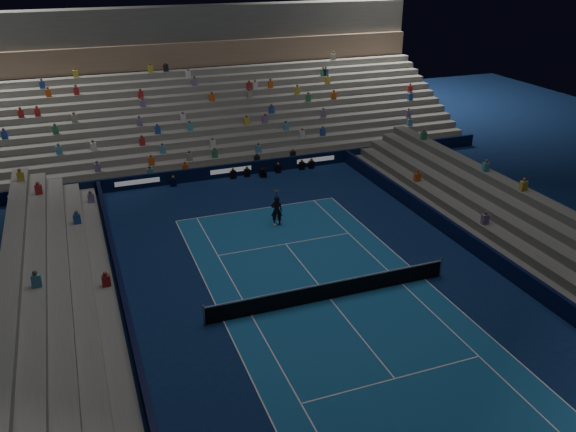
# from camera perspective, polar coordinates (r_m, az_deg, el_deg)

# --- Properties ---
(ground) EXTENTS (90.00, 90.00, 0.00)m
(ground) POSITION_cam_1_polar(r_m,az_deg,el_deg) (29.89, 4.08, -7.98)
(ground) COLOR #0B1C46
(ground) RESTS_ON ground
(court_surface) EXTENTS (10.97, 23.77, 0.01)m
(court_surface) POSITION_cam_1_polar(r_m,az_deg,el_deg) (29.89, 4.08, -7.98)
(court_surface) COLOR #19548B
(court_surface) RESTS_ON ground
(sponsor_barrier_far) EXTENTS (44.00, 0.25, 1.00)m
(sponsor_barrier_far) POSITION_cam_1_polar(r_m,az_deg,el_deg) (45.43, -5.56, 4.41)
(sponsor_barrier_far) COLOR black
(sponsor_barrier_far) RESTS_ON ground
(sponsor_barrier_east) EXTENTS (0.25, 37.00, 1.00)m
(sponsor_barrier_east) POSITION_cam_1_polar(r_m,az_deg,el_deg) (34.37, 19.04, -3.81)
(sponsor_barrier_east) COLOR black
(sponsor_barrier_east) RESTS_ON ground
(sponsor_barrier_west) EXTENTS (0.25, 37.00, 1.00)m
(sponsor_barrier_west) POSITION_cam_1_polar(r_m,az_deg,el_deg) (27.61, -14.90, -10.67)
(sponsor_barrier_west) COLOR black
(sponsor_barrier_west) RESTS_ON ground
(grandstand_main) EXTENTS (44.00, 15.20, 11.20)m
(grandstand_main) POSITION_cam_1_polar(r_m,az_deg,el_deg) (53.36, -8.43, 10.54)
(grandstand_main) COLOR slate
(grandstand_main) RESTS_ON ground
(grandstand_east) EXTENTS (5.00, 37.00, 2.50)m
(grandstand_east) POSITION_cam_1_polar(r_m,az_deg,el_deg) (36.37, 23.40, -2.20)
(grandstand_east) COLOR #60605C
(grandstand_east) RESTS_ON ground
(grandstand_west) EXTENTS (5.00, 37.00, 2.50)m
(grandstand_west) POSITION_cam_1_polar(r_m,az_deg,el_deg) (27.46, -22.29, -10.99)
(grandstand_west) COLOR slate
(grandstand_west) RESTS_ON ground
(tennis_net) EXTENTS (12.90, 0.10, 1.10)m
(tennis_net) POSITION_cam_1_polar(r_m,az_deg,el_deg) (29.62, 4.11, -7.16)
(tennis_net) COLOR #B2B2B7
(tennis_net) RESTS_ON ground
(tennis_player) EXTENTS (0.83, 0.69, 1.97)m
(tennis_player) POSITION_cam_1_polar(r_m,az_deg,el_deg) (37.03, -1.10, 0.54)
(tennis_player) COLOR black
(tennis_player) RESTS_ON ground
(broadcast_camera) EXTENTS (0.58, 0.99, 0.65)m
(broadcast_camera) POSITION_cam_1_polar(r_m,az_deg,el_deg) (45.29, -2.43, 4.22)
(broadcast_camera) COLOR black
(broadcast_camera) RESTS_ON ground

